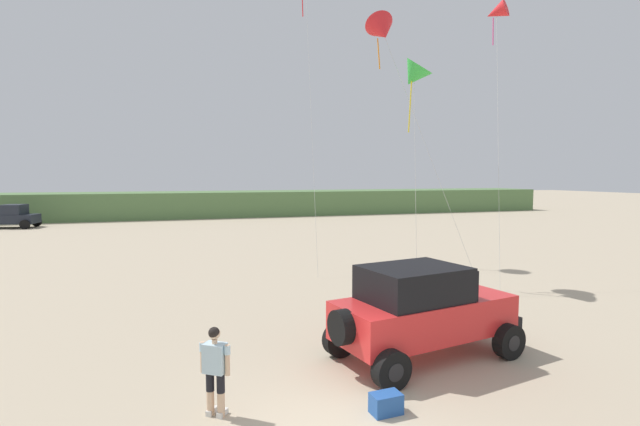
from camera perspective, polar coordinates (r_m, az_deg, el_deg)
dune_ridge at (r=52.36m, az=-18.60°, el=0.95°), size 90.00×6.79×2.66m
jeep at (r=11.75m, az=12.29°, el=-11.33°), size 5.01×3.14×2.26m
person_watching at (r=9.18m, az=-12.61°, el=-17.67°), size 0.53×0.46×1.67m
cooler_box at (r=9.45m, az=8.01°, el=-21.91°), size 0.59×0.40×0.38m
distant_pickup at (r=47.44m, az=-33.56°, el=-0.40°), size 4.87×3.12×1.98m
kite_green_box at (r=19.68m, az=11.32°, el=16.05°), size 1.66×2.90×9.08m
kite_white_parafoil at (r=20.83m, az=7.57°, el=21.08°), size 3.49×3.85×11.11m
kite_orange_streamer at (r=23.29m, az=20.63°, el=21.80°), size 2.76×4.11×11.99m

